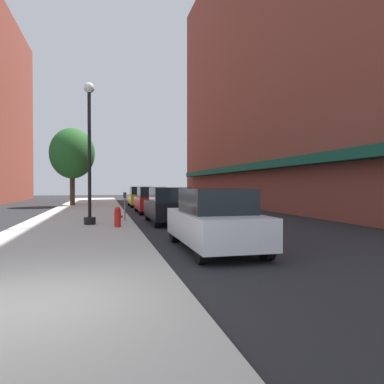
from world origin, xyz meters
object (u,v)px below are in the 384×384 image
parking_meter_near (125,203)px  car_red (151,200)px  fire_hydrant (118,217)px  tree_near (72,154)px  car_white (214,220)px  car_yellow (140,197)px  lamppost (89,150)px  car_black (169,206)px

parking_meter_near → car_red: 6.20m
parking_meter_near → car_red: size_ratio=0.30×
fire_hydrant → tree_near: tree_near is taller
car_white → tree_near: bearing=102.2°
car_yellow → fire_hydrant: bearing=-99.6°
lamppost → car_yellow: (3.47, 14.29, -2.39)m
lamppost → tree_near: (-1.99, 15.87, 1.20)m
lamppost → car_black: (3.47, 0.74, -2.39)m
parking_meter_near → car_red: bearing=71.7°
fire_hydrant → car_red: size_ratio=0.18×
tree_near → car_red: (5.46, -8.69, -3.60)m
car_black → car_yellow: bearing=89.0°
tree_near → car_yellow: tree_near is taller
fire_hydrant → car_white: bearing=-65.2°
fire_hydrant → car_black: 3.08m
lamppost → parking_meter_near: size_ratio=4.50×
tree_near → car_white: (5.46, -22.21, -3.60)m
car_yellow → car_black: bearing=-90.9°
car_white → car_red: same height
car_white → car_red: bearing=88.4°
parking_meter_near → car_yellow: bearing=81.5°
car_white → car_yellow: (0.00, 20.63, 0.00)m
car_black → car_red: same height
car_black → car_red: (0.00, 6.44, 0.00)m
lamppost → car_white: lamppost is taller
car_yellow → car_red: bearing=-90.9°
car_black → car_red: bearing=89.0°
fire_hydrant → parking_meter_near: bearing=80.6°
tree_near → lamppost: bearing=-82.9°
car_black → car_yellow: size_ratio=1.00×
car_red → car_yellow: size_ratio=1.00×
car_white → car_black: 7.07m
lamppost → car_red: 8.33m
tree_near → car_white: tree_near is taller
fire_hydrant → car_white: car_white is taller
lamppost → car_white: (3.47, -6.34, -2.39)m
parking_meter_near → car_black: bearing=-16.0°
car_red → car_black: bearing=-91.3°
parking_meter_near → car_white: size_ratio=0.30×
parking_meter_near → car_black: (1.95, -0.56, -0.14)m
fire_hydrant → car_black: size_ratio=0.18×
parking_meter_near → car_yellow: car_yellow is taller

